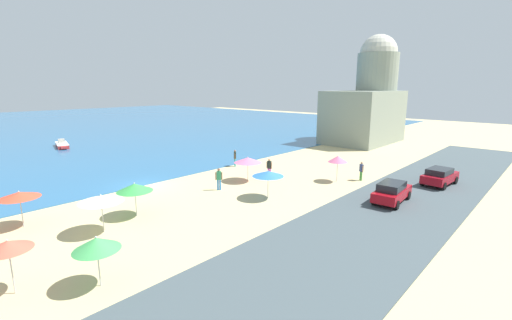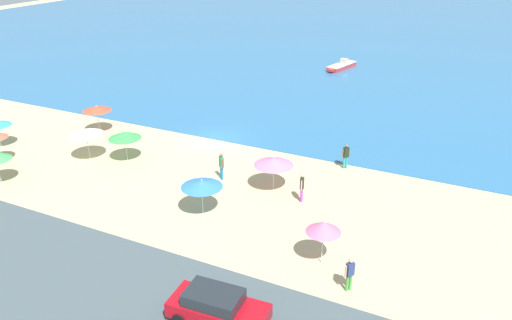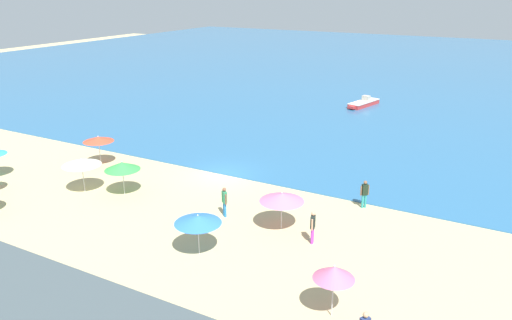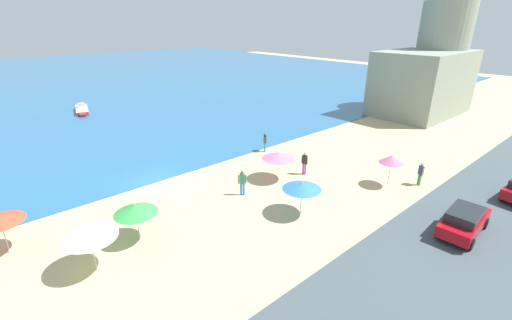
{
  "view_description": "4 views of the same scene",
  "coord_description": "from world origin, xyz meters",
  "px_view_note": "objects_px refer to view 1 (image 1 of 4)",
  "views": [
    {
      "loc": [
        -14.07,
        -25.94,
        8.26
      ],
      "look_at": [
        9.31,
        -4.6,
        1.45
      ],
      "focal_mm": 24.0,
      "sensor_mm": 36.0,
      "label": 1
    },
    {
      "loc": [
        18.28,
        -30.89,
        14.74
      ],
      "look_at": [
        5.76,
        -4.86,
        1.45
      ],
      "focal_mm": 35.0,
      "sensor_mm": 36.0,
      "label": 2
    },
    {
      "loc": [
        18.02,
        -27.99,
        12.84
      ],
      "look_at": [
        2.7,
        -0.11,
        1.62
      ],
      "focal_mm": 35.0,
      "sensor_mm": 36.0,
      "label": 3
    },
    {
      "loc": [
        -9.28,
        -21.84,
        11.07
      ],
      "look_at": [
        5.2,
        -5.32,
        2.06
      ],
      "focal_mm": 24.0,
      "sensor_mm": 36.0,
      "label": 4
    }
  ],
  "objects_px": {
    "beach_umbrella_8": "(135,187)",
    "bather_0": "(361,170)",
    "beach_umbrella_3": "(96,244)",
    "parked_car_2": "(392,192)",
    "parked_car_3": "(440,176)",
    "skiff_nearshore": "(62,145)",
    "beach_umbrella_6": "(8,245)",
    "beach_umbrella_5": "(248,160)",
    "beach_umbrella_1": "(19,195)",
    "bather_1": "(235,157)",
    "harbor_fortress": "(369,103)",
    "beach_umbrella_9": "(101,199)",
    "bather_2": "(219,178)",
    "beach_umbrella_2": "(268,174)",
    "beach_umbrella_7": "(338,159)",
    "bather_3": "(269,167)"
  },
  "relations": [
    {
      "from": "parked_car_3",
      "to": "skiff_nearshore",
      "type": "bearing_deg",
      "value": 108.62
    },
    {
      "from": "parked_car_2",
      "to": "beach_umbrella_3",
      "type": "bearing_deg",
      "value": 165.19
    },
    {
      "from": "beach_umbrella_5",
      "to": "harbor_fortress",
      "type": "xyz_separation_m",
      "value": [
        29.15,
        2.28,
        3.96
      ]
    },
    {
      "from": "skiff_nearshore",
      "to": "harbor_fortress",
      "type": "bearing_deg",
      "value": -40.08
    },
    {
      "from": "beach_umbrella_6",
      "to": "skiff_nearshore",
      "type": "bearing_deg",
      "value": 68.9
    },
    {
      "from": "beach_umbrella_7",
      "to": "skiff_nearshore",
      "type": "xyz_separation_m",
      "value": [
        -10.14,
        36.93,
        -1.68
      ]
    },
    {
      "from": "skiff_nearshore",
      "to": "beach_umbrella_2",
      "type": "bearing_deg",
      "value": -85.97
    },
    {
      "from": "beach_umbrella_5",
      "to": "beach_umbrella_9",
      "type": "height_order",
      "value": "beach_umbrella_9"
    },
    {
      "from": "beach_umbrella_2",
      "to": "beach_umbrella_9",
      "type": "xyz_separation_m",
      "value": [
        -11.16,
        2.95,
        0.14
      ]
    },
    {
      "from": "bather_3",
      "to": "parked_car_2",
      "type": "height_order",
      "value": "bather_3"
    },
    {
      "from": "parked_car_2",
      "to": "beach_umbrella_7",
      "type": "bearing_deg",
      "value": 66.76
    },
    {
      "from": "parked_car_2",
      "to": "parked_car_3",
      "type": "bearing_deg",
      "value": -10.12
    },
    {
      "from": "beach_umbrella_8",
      "to": "beach_umbrella_2",
      "type": "bearing_deg",
      "value": -24.47
    },
    {
      "from": "bather_1",
      "to": "bather_2",
      "type": "height_order",
      "value": "bather_2"
    },
    {
      "from": "beach_umbrella_8",
      "to": "bather_3",
      "type": "relative_size",
      "value": 1.26
    },
    {
      "from": "bather_2",
      "to": "parked_car_3",
      "type": "height_order",
      "value": "bather_2"
    },
    {
      "from": "beach_umbrella_5",
      "to": "bather_2",
      "type": "relative_size",
      "value": 1.36
    },
    {
      "from": "beach_umbrella_3",
      "to": "beach_umbrella_5",
      "type": "xyz_separation_m",
      "value": [
        16.13,
        6.8,
        -0.01
      ]
    },
    {
      "from": "beach_umbrella_8",
      "to": "bather_0",
      "type": "bearing_deg",
      "value": -20.89
    },
    {
      "from": "beach_umbrella_3",
      "to": "bather_0",
      "type": "distance_m",
      "value": 23.13
    },
    {
      "from": "bather_0",
      "to": "parked_car_2",
      "type": "distance_m",
      "value": 6.12
    },
    {
      "from": "beach_umbrella_1",
      "to": "beach_umbrella_5",
      "type": "bearing_deg",
      "value": -9.79
    },
    {
      "from": "bather_0",
      "to": "parked_car_3",
      "type": "bearing_deg",
      "value": -62.7
    },
    {
      "from": "bather_1",
      "to": "bather_3",
      "type": "height_order",
      "value": "bather_3"
    },
    {
      "from": "beach_umbrella_8",
      "to": "bather_0",
      "type": "distance_m",
      "value": 19.3
    },
    {
      "from": "beach_umbrella_1",
      "to": "beach_umbrella_6",
      "type": "xyz_separation_m",
      "value": [
        -2.19,
        -7.61,
        0.1
      ]
    },
    {
      "from": "beach_umbrella_5",
      "to": "bather_1",
      "type": "xyz_separation_m",
      "value": [
        3.18,
        4.91,
        -0.91
      ]
    },
    {
      "from": "beach_umbrella_3",
      "to": "parked_car_3",
      "type": "height_order",
      "value": "beach_umbrella_3"
    },
    {
      "from": "parked_car_3",
      "to": "skiff_nearshore",
      "type": "height_order",
      "value": "parked_car_3"
    },
    {
      "from": "beach_umbrella_1",
      "to": "bather_0",
      "type": "xyz_separation_m",
      "value": [
        23.5,
        -10.25,
        -1.04
      ]
    },
    {
      "from": "skiff_nearshore",
      "to": "beach_umbrella_6",
      "type": "bearing_deg",
      "value": -111.1
    },
    {
      "from": "parked_car_2",
      "to": "beach_umbrella_1",
      "type": "bearing_deg",
      "value": 142.75
    },
    {
      "from": "beach_umbrella_6",
      "to": "beach_umbrella_1",
      "type": "bearing_deg",
      "value": 73.93
    },
    {
      "from": "beach_umbrella_3",
      "to": "parked_car_3",
      "type": "bearing_deg",
      "value": -13.54
    },
    {
      "from": "beach_umbrella_5",
      "to": "skiff_nearshore",
      "type": "height_order",
      "value": "beach_umbrella_5"
    },
    {
      "from": "beach_umbrella_8",
      "to": "harbor_fortress",
      "type": "relative_size",
      "value": 0.14
    },
    {
      "from": "bather_2",
      "to": "harbor_fortress",
      "type": "relative_size",
      "value": 0.11
    },
    {
      "from": "beach_umbrella_5",
      "to": "parked_car_2",
      "type": "bearing_deg",
      "value": -77.04
    },
    {
      "from": "beach_umbrella_1",
      "to": "beach_umbrella_3",
      "type": "relative_size",
      "value": 1.0
    },
    {
      "from": "beach_umbrella_8",
      "to": "beach_umbrella_7",
      "type": "bearing_deg",
      "value": -18.51
    },
    {
      "from": "parked_car_3",
      "to": "harbor_fortress",
      "type": "xyz_separation_m",
      "value": [
        19.25,
        15.35,
        5.03
      ]
    },
    {
      "from": "beach_umbrella_5",
      "to": "parked_car_2",
      "type": "xyz_separation_m",
      "value": [
        2.71,
        -11.78,
        -1.05
      ]
    },
    {
      "from": "bather_3",
      "to": "beach_umbrella_7",
      "type": "bearing_deg",
      "value": -59.8
    },
    {
      "from": "beach_umbrella_7",
      "to": "beach_umbrella_2",
      "type": "bearing_deg",
      "value": 168.7
    },
    {
      "from": "beach_umbrella_6",
      "to": "bather_0",
      "type": "xyz_separation_m",
      "value": [
        25.7,
        -2.63,
        -1.15
      ]
    },
    {
      "from": "beach_umbrella_5",
      "to": "beach_umbrella_9",
      "type": "bearing_deg",
      "value": -173.78
    },
    {
      "from": "skiff_nearshore",
      "to": "harbor_fortress",
      "type": "relative_size",
      "value": 0.32
    },
    {
      "from": "bather_0",
      "to": "skiff_nearshore",
      "type": "distance_m",
      "value": 40.17
    },
    {
      "from": "harbor_fortress",
      "to": "bather_0",
      "type": "bearing_deg",
      "value": -156.41
    },
    {
      "from": "beach_umbrella_7",
      "to": "harbor_fortress",
      "type": "relative_size",
      "value": 0.15
    }
  ]
}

